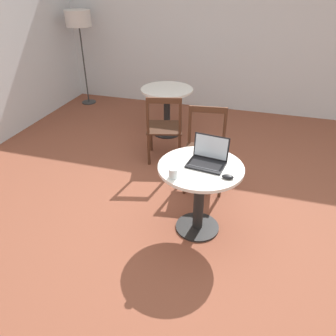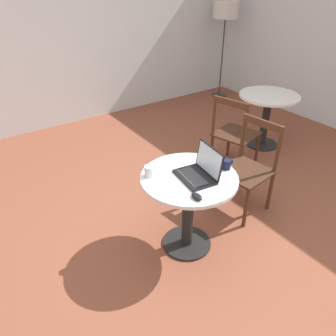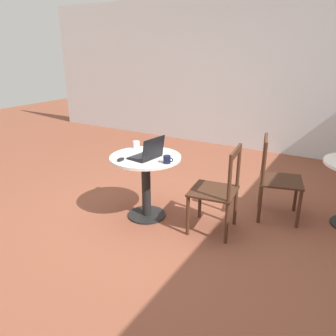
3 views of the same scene
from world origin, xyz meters
The scene contains 11 objects.
ground_plane centered at (0.00, 0.00, 0.00)m, with size 16.00×16.00×0.00m, color brown.
wall_side centered at (3.23, 0.00, 1.35)m, with size 0.06×9.40×2.70m.
cafe_table_near centered at (-0.15, 0.03, 0.53)m, with size 0.77×0.77×0.71m.
cafe_table_mid centered at (1.87, 0.96, 0.53)m, with size 0.77×0.77×0.71m.
chair_near_right centered at (0.65, 0.14, 0.45)m, with size 0.50×0.50×0.91m.
chair_mid_left centered at (1.08, 0.75, 0.45)m, with size 0.54×0.54×0.91m.
floor_lamp centered at (2.76, 2.81, 1.44)m, with size 0.44×0.44×1.63m.
laptop centered at (-0.09, -0.02, 0.76)m, with size 0.30×0.35×0.24m.
mouse centered at (-0.28, -0.22, 0.73)m, with size 0.06×0.10×0.03m.
mug centered at (0.16, -0.05, 0.75)m, with size 0.11×0.07×0.08m.
drinking_glass centered at (-0.40, 0.21, 0.76)m, with size 0.07×0.07×0.09m.
Camera 1 is at (-2.61, -0.41, 2.19)m, focal length 35.00 mm.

